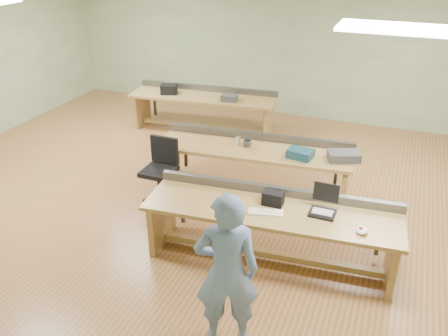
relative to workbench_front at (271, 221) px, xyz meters
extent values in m
plane|color=#A0653C|center=(-1.30, 1.20, -0.56)|extent=(10.00, 10.00, 0.00)
cube|color=#A8BB8D|center=(-1.30, 5.20, 0.94)|extent=(10.00, 0.04, 3.00)
cube|color=white|center=(1.20, -0.30, 2.41)|extent=(1.20, 0.50, 0.03)
cube|color=#A58545|center=(0.00, -0.04, 0.16)|extent=(3.13, 1.08, 0.05)
cube|color=#A58545|center=(-1.42, -0.16, -0.21)|extent=(0.14, 0.72, 0.70)
cube|color=#A58545|center=(1.43, 0.08, -0.21)|extent=(0.14, 0.72, 0.70)
cube|color=#A58545|center=(0.00, -0.04, -0.46)|extent=(2.77, 0.33, 0.08)
cube|color=#4E5156|center=(-0.03, 0.33, 0.24)|extent=(3.06, 0.34, 0.11)
cube|color=#A58545|center=(-0.74, 1.56, 0.16)|extent=(3.06, 1.06, 0.05)
cube|color=#A58545|center=(-2.14, 1.43, -0.21)|extent=(0.14, 0.70, 0.70)
cube|color=#A58545|center=(0.65, 1.68, -0.21)|extent=(0.14, 0.70, 0.70)
cube|color=#A58545|center=(-0.74, 1.56, -0.46)|extent=(2.70, 0.34, 0.08)
cube|color=#4E5156|center=(-0.78, 1.92, 0.24)|extent=(2.99, 0.35, 0.11)
cube|color=#A58545|center=(-2.49, 3.59, 0.16)|extent=(2.99, 1.05, 0.05)
cube|color=#A58545|center=(-3.85, 3.47, -0.21)|extent=(0.14, 0.68, 0.70)
cube|color=#A58545|center=(-1.13, 3.72, -0.21)|extent=(0.14, 0.68, 0.70)
cube|color=#A58545|center=(-2.49, 3.59, -0.46)|extent=(2.62, 0.34, 0.08)
cube|color=#4E5156|center=(-2.52, 3.94, 0.24)|extent=(2.92, 0.35, 0.11)
imported|color=#687CAA|center=(-0.03, -1.42, 0.29)|extent=(0.73, 0.61, 1.70)
cube|color=black|center=(0.59, 0.07, 0.21)|extent=(0.30, 0.25, 0.03)
cube|color=black|center=(0.59, 0.19, 0.43)|extent=(0.30, 0.02, 0.24)
cube|color=silver|center=(-0.03, -0.15, 0.20)|extent=(0.44, 0.23, 0.02)
ellipsoid|color=white|center=(1.07, -0.14, 0.22)|extent=(0.17, 0.19, 0.07)
cube|color=black|center=(-0.01, 0.08, 0.27)|extent=(0.25, 0.16, 0.17)
cylinder|color=black|center=(-1.96, 0.76, -0.32)|extent=(0.07, 0.07, 0.49)
cube|color=black|center=(-1.96, 0.76, -0.05)|extent=(0.46, 0.46, 0.07)
cube|color=black|center=(-1.96, 0.98, 0.21)|extent=(0.44, 0.06, 0.42)
cylinder|color=black|center=(-1.96, 0.76, -0.53)|extent=(0.53, 0.53, 0.07)
cube|color=#143744|center=(-0.01, 1.50, 0.25)|extent=(0.39, 0.32, 0.12)
cube|color=#363739|center=(0.59, 1.65, 0.25)|extent=(0.52, 0.42, 0.12)
imported|color=#363739|center=(-0.86, 1.59, 0.24)|extent=(0.13, 0.13, 0.10)
cylinder|color=silver|center=(-1.01, 1.61, 0.25)|extent=(0.09, 0.09, 0.13)
cube|color=black|center=(-3.18, 3.48, 0.28)|extent=(0.38, 0.33, 0.18)
cube|color=#363739|center=(-1.88, 3.50, 0.25)|extent=(0.34, 0.27, 0.12)
camera|label=1|loc=(1.24, -4.72, 3.17)|focal=38.00mm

